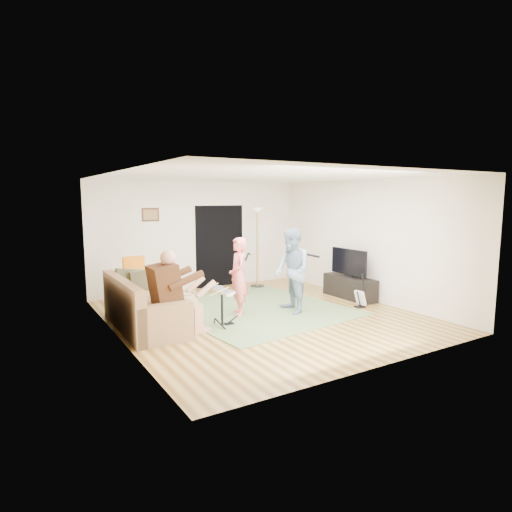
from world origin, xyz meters
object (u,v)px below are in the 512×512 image
Objects in this scene: singer at (238,277)px; torchiere_lamp at (257,233)px; drum_kit at (222,310)px; dining_chair at (138,291)px; guitarist at (292,271)px; tv_cabinet at (350,287)px; television at (349,262)px; sofa at (140,312)px; guitar_spare at (360,298)px.

torchiere_lamp reaches higher than singer.
drum_kit is 0.64× the size of dining_chair.
torchiere_lamp is at bearing 48.21° from drum_kit.
dining_chair is at bearing -113.33° from guitarist.
television is at bearing 180.00° from tv_cabinet.
drum_kit is 0.94m from singer.
guitarist is at bearing 83.18° from singer.
torchiere_lamp is 1.91× the size of television.
guitarist is at bearing -170.25° from tv_cabinet.
television reaches higher than sofa.
singer is at bearing 161.29° from guitar_spare.
sofa is 1.47× the size of singer.
drum_kit is at bearing -172.75° from television.
guitarist is at bearing -169.99° from television.
singer reaches higher than drum_kit.
sofa reaches higher than guitar_spare.
drum_kit is 1.71m from guitarist.
tv_cabinet is at bearing 111.14° from guitarist.
tv_cabinet is at bearing -61.63° from torchiere_lamp.
singer is at bearing -129.37° from torchiere_lamp.
television reaches higher than guitar_spare.
torchiere_lamp reaches higher than dining_chair.
sofa is at bearing 167.70° from guitar_spare.
guitarist is 1.86m from television.
tv_cabinet is (0.40, 0.75, 0.04)m from guitar_spare.
singer reaches higher than television.
television is (0.35, 0.75, 0.64)m from guitar_spare.
sofa reaches higher than drum_kit.
drum_kit is at bearing -74.56° from guitarist.
torchiere_lamp is at bearing 156.54° from singer.
singer is 2.67m from guitar_spare.
guitarist is (0.99, -0.41, 0.08)m from singer.
sofa is 4.79m from television.
television is at bearing 7.25° from drum_kit.
guitarist reaches higher than tv_cabinet.
tv_cabinet is at bearing 7.14° from drum_kit.
television is at bearing 65.00° from guitar_spare.
tv_cabinet is at bearing 0.00° from television.
sofa is at bearing -151.68° from torchiere_lamp.
guitar_spare is (4.40, -0.96, -0.10)m from sofa.
singer is 2.76m from torchiere_lamp.
singer is 2.13× the size of guitar_spare.
guitarist is 1.22× the size of tv_cabinet.
torchiere_lamp reaches higher than tv_cabinet.
torchiere_lamp is (3.63, 1.96, 1.10)m from sofa.
dining_chair is at bearing 117.05° from drum_kit.
tv_cabinet is at bearing -2.52° from sofa.
guitar_spare is 0.65× the size of dining_chair.
tv_cabinet is 1.31× the size of television.
guitarist is 1.55× the size of dining_chair.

